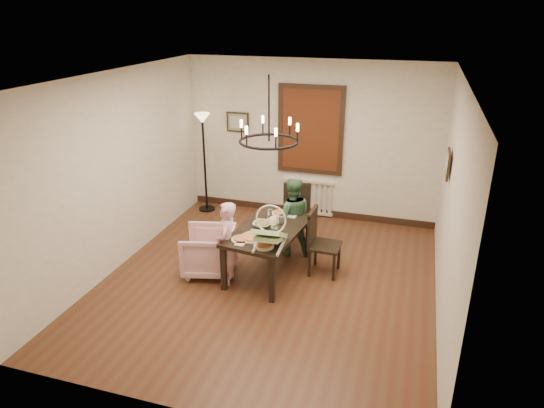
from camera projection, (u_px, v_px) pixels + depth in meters
The scene contains 17 objects.
room_shell at pixel (276, 179), 6.62m from camera, with size 4.51×5.00×2.81m.
dining_table at pixel (269, 234), 6.82m from camera, with size 1.03×1.58×0.69m.
chair_far at pixel (296, 216), 7.68m from camera, with size 0.44×0.44×1.00m, color black, non-canonical shape.
chair_right at pixel (325, 242), 6.86m from camera, with size 0.43×0.43×0.97m, color black, non-canonical shape.
armchair at pixel (209, 251), 6.93m from camera, with size 0.71×0.73×0.67m, color beige.
elderly_woman at pixel (227, 250), 6.61m from camera, with size 0.36×0.24×0.99m, color #E5A1BB.
seated_man at pixel (292, 223), 7.42m from camera, with size 0.50×0.39×1.02m, color #406C49.
baby_bouncer at pixel (270, 232), 6.23m from camera, with size 0.42×0.59×0.38m, color #BFF1A6, non-canonical shape.
salad_bowl at pixel (262, 224), 6.84m from camera, with size 0.31×0.31×0.08m, color white.
pizza_platter at pixel (254, 237), 6.50m from camera, with size 0.36×0.36×0.04m, color tan.
drinking_glass at pixel (276, 226), 6.72m from camera, with size 0.06×0.06×0.13m, color silver.
window_blinds at pixel (311, 130), 8.40m from camera, with size 1.00×0.03×1.40m, color #542C10.
radiator at pixel (309, 197), 8.89m from camera, with size 0.92×0.12×0.62m, color silver, non-canonical shape.
picture_back at pixel (238, 122), 8.75m from camera, with size 0.42×0.03×0.36m, color black.
picture_right at pixel (448, 164), 6.40m from camera, with size 0.42×0.03×0.36m, color black.
floor_lamp at pixel (205, 164), 8.90m from camera, with size 0.30×0.30×1.80m, color black, non-canonical shape.
chandelier at pixel (269, 141), 6.32m from camera, with size 0.80×0.80×0.04m, color black.
Camera 1 is at (1.77, -5.64, 3.56)m, focal length 32.00 mm.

